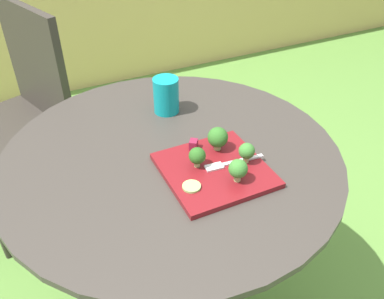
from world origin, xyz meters
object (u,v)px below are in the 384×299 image
object	(u,v)px
salad_plate	(215,170)
fork	(229,163)
patio_chair	(19,106)
drinking_glass	(166,97)

from	to	relation	value
salad_plate	fork	size ratio (longest dim) A/B	1.57
fork	salad_plate	bearing A→B (deg)	176.20
patio_chair	drinking_glass	xyz separation A→B (m)	(0.40, -0.57, 0.23)
patio_chair	drinking_glass	world-z (taller)	patio_chair
drinking_glass	fork	world-z (taller)	drinking_glass
patio_chair	salad_plate	distance (m)	0.99
fork	patio_chair	bearing A→B (deg)	115.86
patio_chair	fork	size ratio (longest dim) A/B	5.81
drinking_glass	fork	size ratio (longest dim) A/B	0.69
fork	drinking_glass	bearing A→B (deg)	95.58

